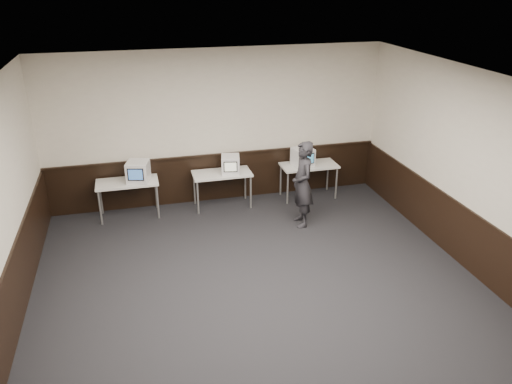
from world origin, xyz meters
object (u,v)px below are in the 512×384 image
(emac_left, at_px, (138,172))
(emac_center, at_px, (231,164))
(desk_left, at_px, (127,185))
(emac_right, at_px, (303,157))
(desk_center, at_px, (222,176))
(person, at_px, (303,184))
(desk_right, at_px, (309,168))

(emac_left, bearing_deg, emac_center, 14.40)
(desk_left, relative_size, emac_right, 2.44)
(desk_left, distance_m, desk_center, 1.90)
(emac_center, bearing_deg, person, -33.49)
(desk_right, bearing_deg, emac_center, -178.50)
(desk_right, relative_size, emac_right, 2.44)
(person, bearing_deg, emac_center, -132.95)
(desk_center, height_order, emac_center, emac_center)
(emac_left, bearing_deg, desk_left, -176.90)
(desk_center, relative_size, person, 0.71)
(desk_left, relative_size, emac_center, 2.67)
(emac_center, xyz_separation_m, person, (1.15, -1.15, -0.09))
(desk_right, height_order, emac_center, emac_center)
(desk_right, xyz_separation_m, emac_center, (-1.72, -0.05, 0.25))
(emac_left, distance_m, emac_center, 1.85)
(emac_right, bearing_deg, desk_right, -4.67)
(desk_center, bearing_deg, emac_left, -178.41)
(desk_left, height_order, emac_right, emac_right)
(desk_center, bearing_deg, desk_right, 0.00)
(emac_center, xyz_separation_m, emac_right, (1.57, 0.02, 0.01))
(desk_center, distance_m, emac_center, 0.31)
(desk_left, bearing_deg, emac_right, -0.43)
(desk_left, bearing_deg, desk_center, 0.00)
(desk_center, relative_size, emac_center, 2.67)
(emac_left, bearing_deg, person, -6.61)
(emac_center, height_order, person, person)
(desk_center, height_order, emac_right, emac_right)
(desk_right, distance_m, emac_left, 3.58)
(desk_center, relative_size, emac_left, 2.29)
(desk_left, xyz_separation_m, desk_right, (3.80, 0.00, 0.00))
(desk_center, bearing_deg, desk_left, 180.00)
(desk_right, relative_size, emac_left, 2.29)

